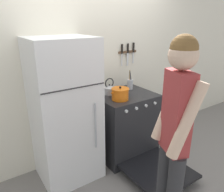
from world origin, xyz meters
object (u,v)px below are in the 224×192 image
person (175,135)px  refrigerator (65,112)px  stove_range (126,126)px  utensil_jar (130,84)px  dutch_oven_pot (120,94)px  tea_kettle (110,89)px

person → refrigerator: bearing=37.9°
stove_range → person: size_ratio=0.78×
refrigerator → utensil_jar: refrigerator is taller
stove_range → dutch_oven_pot: bearing=-152.2°
tea_kettle → person: bearing=-101.9°
dutch_oven_pot → tea_kettle: tea_kettle is taller
refrigerator → person: (0.40, -1.24, 0.16)m
stove_range → dutch_oven_pot: size_ratio=5.23×
refrigerator → person: bearing=-72.1°
refrigerator → person: person is taller
refrigerator → tea_kettle: (0.68, 0.11, 0.13)m
refrigerator → dutch_oven_pot: (0.67, -0.15, 0.14)m
stove_range → utensil_jar: bearing=42.2°
tea_kettle → utensil_jar: utensil_jar is taller
tea_kettle → utensil_jar: bearing=1.1°
dutch_oven_pot → person: bearing=-104.0°
dutch_oven_pot → person: size_ratio=0.15×
utensil_jar → person: person is taller
utensil_jar → person: size_ratio=0.16×
dutch_oven_pot → person: 1.12m
utensil_jar → refrigerator: bearing=-173.5°
tea_kettle → person: 1.38m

